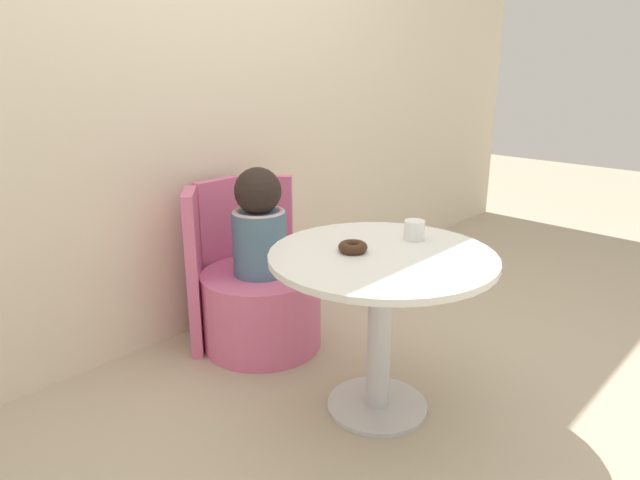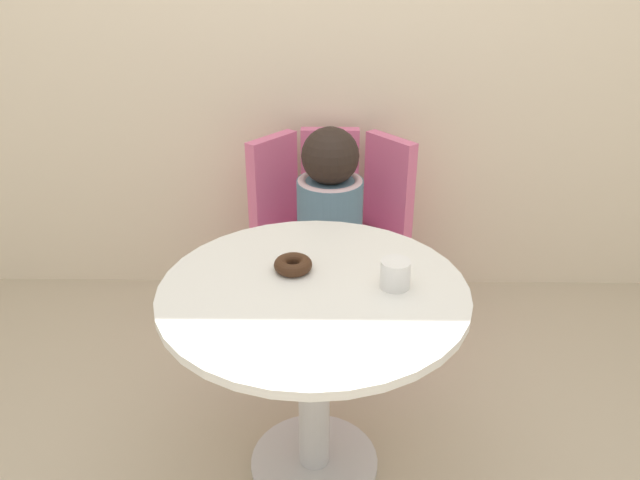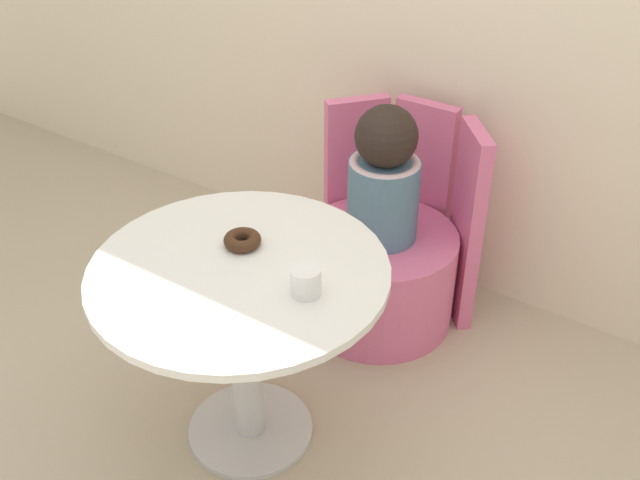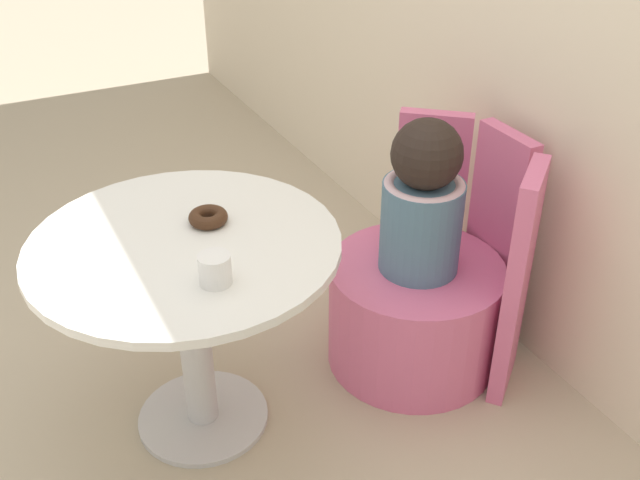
# 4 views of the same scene
# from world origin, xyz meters

# --- Properties ---
(ground_plane) EXTENTS (12.00, 12.00, 0.00)m
(ground_plane) POSITION_xyz_m (0.00, 0.00, 0.00)
(ground_plane) COLOR #B7A88E
(back_wall) EXTENTS (6.00, 0.06, 2.40)m
(back_wall) POSITION_xyz_m (0.00, 1.13, 1.20)
(back_wall) COLOR beige
(back_wall) RESTS_ON ground_plane
(round_table) EXTENTS (0.83, 0.83, 0.64)m
(round_table) POSITION_xyz_m (-0.04, -0.00, 0.50)
(round_table) COLOR silver
(round_table) RESTS_ON ground_plane
(tub_chair) EXTENTS (0.56, 0.56, 0.36)m
(tub_chair) POSITION_xyz_m (0.00, 0.72, 0.18)
(tub_chair) COLOR #DB6693
(tub_chair) RESTS_ON ground_plane
(booth_backrest) EXTENTS (0.65, 0.24, 0.76)m
(booth_backrest) POSITION_xyz_m (0.00, 0.95, 0.38)
(booth_backrest) COLOR #DB6693
(booth_backrest) RESTS_ON ground_plane
(child_figure) EXTENTS (0.25, 0.25, 0.49)m
(child_figure) POSITION_xyz_m (0.00, 0.72, 0.60)
(child_figure) COLOR slate
(child_figure) RESTS_ON tub_chair
(donut) EXTENTS (0.11, 0.11, 0.04)m
(donut) POSITION_xyz_m (-0.10, 0.09, 0.66)
(donut) COLOR #3D2314
(donut) RESTS_ON round_table
(cup) EXTENTS (0.08, 0.08, 0.08)m
(cup) POSITION_xyz_m (0.17, 0.01, 0.68)
(cup) COLOR white
(cup) RESTS_ON round_table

